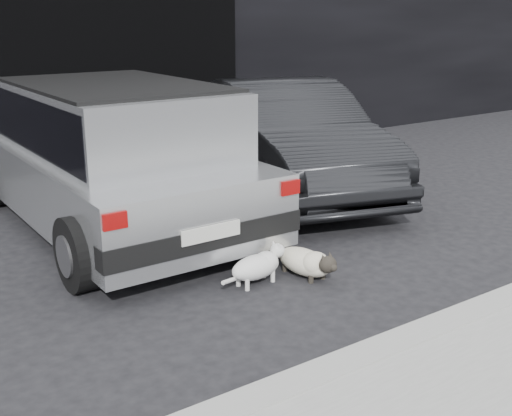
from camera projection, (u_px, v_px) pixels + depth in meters
ground at (201, 249)px, 6.50m from camera, size 80.00×80.00×0.00m
building_facade at (72, 0)px, 11.02m from camera, size 34.00×4.00×5.00m
garage_opening at (124, 80)px, 9.79m from camera, size 4.00×0.10×2.60m
curb at (480, 313)px, 4.98m from camera, size 18.00×0.25×0.12m
silver_hatchback at (112, 150)px, 6.93m from camera, size 2.17×4.34×1.60m
second_car at (287, 136)px, 8.53m from camera, size 2.68×4.59×1.43m
cat_siamese at (308, 262)px, 5.78m from camera, size 0.34×0.88×0.30m
cat_white at (259, 265)px, 5.64m from camera, size 0.74×0.29×0.34m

